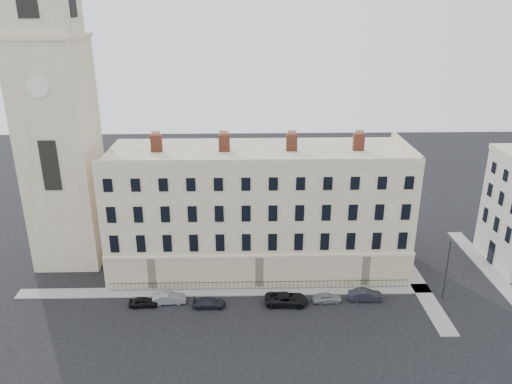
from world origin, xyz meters
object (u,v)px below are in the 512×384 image
car_c (209,303)px  car_f (366,295)px  car_a (143,302)px  car_e (327,298)px  streetlamp (447,267)px  car_b (169,298)px  car_d (286,299)px

car_c → car_f: bearing=-87.2°
car_a → car_f: size_ratio=0.83×
car_e → streetlamp: bearing=-93.8°
car_a → streetlamp: 33.92m
car_b → streetlamp: bearing=-94.3°
car_d → car_a: bearing=92.6°
car_a → car_d: 15.87m
car_e → car_f: bearing=-91.4°
car_f → streetlamp: streetlamp is taller
car_f → car_a: bearing=92.0°
car_e → streetlamp: (13.28, 0.29, 3.56)m
car_a → car_c: 7.29m
car_c → car_e: 13.19m
car_b → car_f: car_f is taller
car_c → car_d: bearing=-88.1°
car_d → streetlamp: streetlamp is taller
car_a → car_e: car_e is taller
car_a → car_b: size_ratio=0.86×
car_d → car_f: car_d is taller
car_a → car_c: bearing=-95.0°
car_b → car_a: bearing=97.9°
car_b → car_f: bearing=-94.3°
car_c → car_d: size_ratio=0.76×
car_a → car_d: (15.87, -0.01, 0.13)m
car_a → car_c: (7.28, -0.33, -0.01)m
car_e → car_f: 4.47m
car_b → car_d: bearing=-97.1°
car_a → streetlamp: bearing=-91.3°
car_d → car_e: size_ratio=1.46×
car_d → car_b: bearing=90.0°
car_c → car_b: bearing=78.0°
car_b → car_c: bearing=-106.1°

